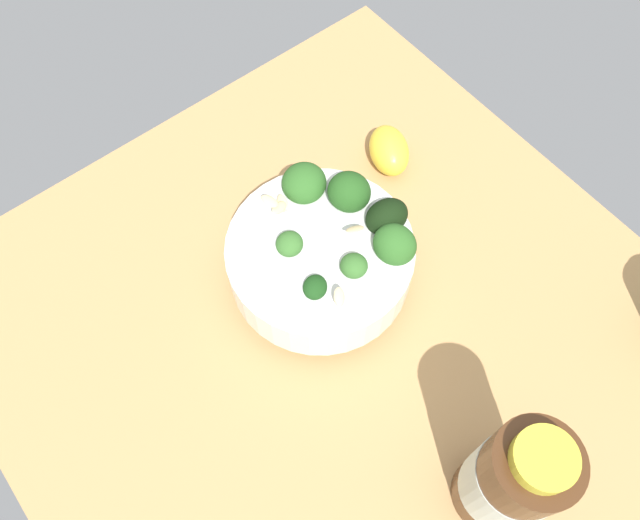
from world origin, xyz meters
The scene contains 4 objects.
ground_plane centered at (0.00, 0.00, -2.24)cm, with size 64.23×64.23×4.48cm, color tan.
bowl_of_broccoli centered at (-2.83, -4.58, 4.53)cm, with size 18.31×18.12×10.86cm.
lemon_wedge centered at (-17.54, -11.28, 2.06)cm, with size 6.44×4.29×4.13cm, color yellow.
bottle_short centered at (-0.64, 21.36, 7.77)cm, with size 6.70×6.70×16.89cm.
Camera 1 is at (16.00, 18.42, 60.10)cm, focal length 36.24 mm.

